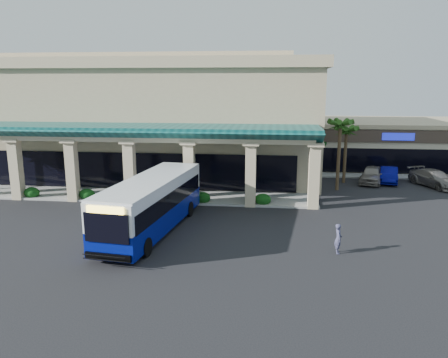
# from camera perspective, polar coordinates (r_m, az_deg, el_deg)

# --- Properties ---
(ground) EXTENTS (110.00, 110.00, 0.00)m
(ground) POSITION_cam_1_polar(r_m,az_deg,el_deg) (27.26, -0.32, -6.43)
(ground) COLOR black
(main_building) EXTENTS (30.80, 14.80, 11.35)m
(main_building) POSITION_cam_1_polar(r_m,az_deg,el_deg) (43.19, -8.46, 8.08)
(main_building) COLOR tan
(main_building) RESTS_ON ground
(arcade) EXTENTS (30.00, 6.20, 5.70)m
(arcade) POSITION_cam_1_polar(r_m,az_deg,el_deg) (34.78, -12.18, 2.25)
(arcade) COLOR #0B4544
(arcade) RESTS_ON ground
(strip_mall) EXTENTS (22.50, 12.50, 4.90)m
(strip_mall) POSITION_cam_1_polar(r_m,az_deg,el_deg) (52.21, 23.13, 4.38)
(strip_mall) COLOR beige
(strip_mall) RESTS_ON ground
(palm_0) EXTENTS (2.40, 2.40, 6.60)m
(palm_0) POSITION_cam_1_polar(r_m,az_deg,el_deg) (37.43, 14.79, 3.52)
(palm_0) COLOR #214A13
(palm_0) RESTS_ON ground
(palm_1) EXTENTS (2.40, 2.40, 5.80)m
(palm_1) POSITION_cam_1_polar(r_m,az_deg,el_deg) (40.58, 15.57, 3.56)
(palm_1) COLOR #214A13
(palm_1) RESTS_ON ground
(broadleaf_tree) EXTENTS (2.60, 2.60, 4.81)m
(broadleaf_tree) POSITION_cam_1_polar(r_m,az_deg,el_deg) (45.30, 12.07, 3.97)
(broadleaf_tree) COLOR #0C380D
(broadleaf_tree) RESTS_ON ground
(transit_bus) EXTENTS (4.12, 11.93, 3.26)m
(transit_bus) POSITION_cam_1_polar(r_m,az_deg,el_deg) (26.62, -9.37, -3.38)
(transit_bus) COLOR navy
(transit_bus) RESTS_ON ground
(pedestrian) EXTENTS (0.39, 0.59, 1.60)m
(pedestrian) POSITION_cam_1_polar(r_m,az_deg,el_deg) (23.92, 14.70, -7.53)
(pedestrian) COLOR #3C3D5B
(pedestrian) RESTS_ON ground
(car_silver) EXTENTS (3.15, 4.84, 1.53)m
(car_silver) POSITION_cam_1_polar(r_m,az_deg,el_deg) (41.51, 18.75, 0.55)
(car_silver) COLOR gray
(car_silver) RESTS_ON ground
(car_white) EXTENTS (2.38, 4.46, 1.40)m
(car_white) POSITION_cam_1_polar(r_m,az_deg,el_deg) (42.29, 20.71, 0.52)
(car_white) COLOR #040663
(car_white) RESTS_ON ground
(car_red) EXTENTS (3.89, 5.38, 1.45)m
(car_red) POSITION_cam_1_polar(r_m,az_deg,el_deg) (42.12, 25.79, 0.07)
(car_red) COLOR slate
(car_red) RESTS_ON ground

